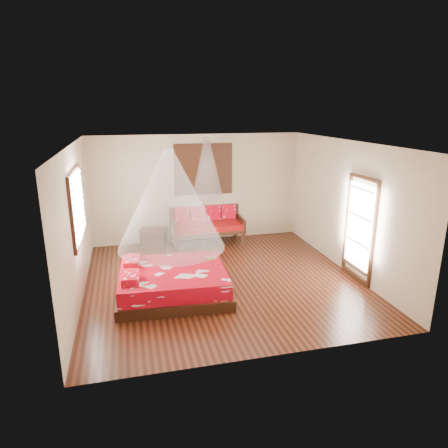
{
  "coord_description": "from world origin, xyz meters",
  "views": [
    {
      "loc": [
        -1.79,
        -7.43,
        3.46
      ],
      "look_at": [
        0.09,
        0.19,
        1.15
      ],
      "focal_mm": 32.0,
      "sensor_mm": 36.0,
      "label": 1
    }
  ],
  "objects": [
    {
      "name": "room",
      "position": [
        0.0,
        0.0,
        1.4
      ],
      "size": [
        5.54,
        5.54,
        2.84
      ],
      "color": "black",
      "rests_on": "ground"
    },
    {
      "name": "bed",
      "position": [
        -1.08,
        -0.4,
        0.25
      ],
      "size": [
        2.17,
        1.99,
        0.64
      ],
      "rotation": [
        0.0,
        0.0,
        -0.06
      ],
      "color": "black",
      "rests_on": "floor"
    },
    {
      "name": "daybed",
      "position": [
        0.16,
        2.38,
        0.52
      ],
      "size": [
        1.86,
        0.83,
        0.96
      ],
      "color": "black",
      "rests_on": "floor"
    },
    {
      "name": "storage_chest",
      "position": [
        -1.22,
        2.45,
        0.23
      ],
      "size": [
        0.76,
        0.63,
        0.46
      ],
      "rotation": [
        0.0,
        0.0,
        -0.24
      ],
      "color": "black",
      "rests_on": "floor"
    },
    {
      "name": "shutter_panel",
      "position": [
        0.16,
        2.72,
        1.9
      ],
      "size": [
        1.52,
        0.06,
        1.32
      ],
      "color": "black",
      "rests_on": "wall_back"
    },
    {
      "name": "window_left",
      "position": [
        -2.71,
        0.2,
        1.7
      ],
      "size": [
        0.1,
        1.74,
        1.34
      ],
      "color": "black",
      "rests_on": "wall_left"
    },
    {
      "name": "glazed_door",
      "position": [
        2.72,
        -0.6,
        1.07
      ],
      "size": [
        0.08,
        1.02,
        2.16
      ],
      "color": "black",
      "rests_on": "floor"
    },
    {
      "name": "wine_tray",
      "position": [
        -0.24,
        -0.02,
        0.55
      ],
      "size": [
        0.23,
        0.23,
        0.19
      ],
      "rotation": [
        0.0,
        0.0,
        -0.18
      ],
      "color": "brown",
      "rests_on": "bed"
    },
    {
      "name": "mosquito_net_main",
      "position": [
        -1.06,
        -0.4,
        1.85
      ],
      "size": [
        1.97,
        1.97,
        1.8
      ],
      "primitive_type": "cone",
      "color": "white",
      "rests_on": "ceiling"
    },
    {
      "name": "mosquito_net_daybed",
      "position": [
        0.16,
        2.25,
        2.0
      ],
      "size": [
        0.8,
        0.8,
        1.5
      ],
      "primitive_type": "cone",
      "color": "white",
      "rests_on": "ceiling"
    }
  ]
}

